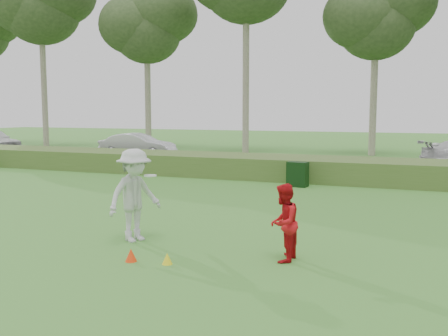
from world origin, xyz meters
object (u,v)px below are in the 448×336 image
at_px(player_white, 135,195).
at_px(utility_cabinet, 298,174).
at_px(cone_orange, 131,255).
at_px(cone_yellow, 167,259).
at_px(car_mid, 138,146).
at_px(player_red, 284,223).

bearing_deg(player_white, utility_cabinet, 13.30).
xyz_separation_m(player_white, cone_orange, (0.73, -1.33, -0.89)).
height_order(cone_orange, cone_yellow, cone_orange).
relative_size(cone_yellow, car_mid, 0.05).
distance_m(player_red, cone_orange, 2.95).
distance_m(cone_orange, cone_yellow, 0.73).
bearing_deg(player_red, cone_orange, -66.61).
bearing_deg(player_red, cone_yellow, -61.92).
height_order(player_white, utility_cabinet, player_white).
distance_m(cone_orange, utility_cabinet, 10.42).
bearing_deg(cone_yellow, car_mid, 122.89).
bearing_deg(utility_cabinet, player_red, -71.39).
xyz_separation_m(player_red, cone_orange, (-2.67, -1.09, -0.62)).
xyz_separation_m(cone_yellow, utility_cabinet, (0.03, 10.29, 0.36)).
height_order(player_white, cone_orange, player_white).
xyz_separation_m(player_white, utility_cabinet, (1.47, 9.06, -0.55)).
xyz_separation_m(player_white, car_mid, (-9.73, 16.05, -0.22)).
xyz_separation_m(utility_cabinet, car_mid, (-11.20, 6.99, 0.32)).
bearing_deg(utility_cabinet, cone_yellow, -83.24).
bearing_deg(player_white, player_red, -71.50).
relative_size(cone_yellow, utility_cabinet, 0.23).
bearing_deg(cone_orange, utility_cabinet, 85.90).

